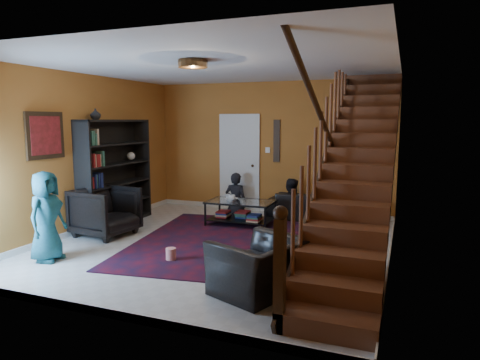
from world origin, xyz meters
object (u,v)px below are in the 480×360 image
(bookshelf, at_px, (116,174))
(coffee_table, at_px, (241,211))
(sofa, at_px, (315,206))
(armchair_right, at_px, (259,267))
(armchair_left, at_px, (106,212))

(bookshelf, distance_m, coffee_table, 2.49)
(sofa, bearing_deg, armchair_right, 92.28)
(bookshelf, height_order, armchair_left, bookshelf)
(armchair_left, bearing_deg, armchair_right, -107.11)
(bookshelf, height_order, armchair_right, bookshelf)
(bookshelf, distance_m, sofa, 3.95)
(bookshelf, height_order, sofa, bookshelf)
(armchair_right, bearing_deg, armchair_left, -91.65)
(bookshelf, distance_m, armchair_left, 1.01)
(coffee_table, bearing_deg, armchair_right, -65.05)
(coffee_table, bearing_deg, bookshelf, -161.97)
(bookshelf, relative_size, coffee_table, 1.60)
(armchair_left, bearing_deg, bookshelf, 30.67)
(sofa, height_order, coffee_table, sofa)
(armchair_left, bearing_deg, coffee_table, -45.39)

